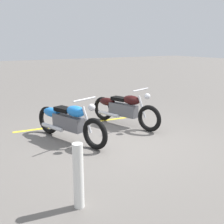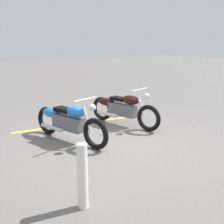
# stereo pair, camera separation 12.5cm
# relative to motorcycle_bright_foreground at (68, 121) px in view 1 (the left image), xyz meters

# --- Properties ---
(ground_plane) EXTENTS (60.00, 60.00, 0.00)m
(ground_plane) POSITION_rel_motorcycle_bright_foreground_xyz_m (0.56, 0.87, -0.46)
(ground_plane) COLOR #66605B
(motorcycle_bright_foreground) EXTENTS (2.14, 0.90, 1.04)m
(motorcycle_bright_foreground) POSITION_rel_motorcycle_bright_foreground_xyz_m (0.00, 0.00, 0.00)
(motorcycle_bright_foreground) COLOR black
(motorcycle_bright_foreground) RESTS_ON ground
(motorcycle_dark_foreground) EXTENTS (2.15, 0.88, 1.04)m
(motorcycle_dark_foreground) POSITION_rel_motorcycle_bright_foreground_xyz_m (-0.36, 1.70, 0.00)
(motorcycle_dark_foreground) COLOR black
(motorcycle_dark_foreground) RESTS_ON ground
(bollard_post) EXTENTS (0.14, 0.14, 0.91)m
(bollard_post) POSITION_rel_motorcycle_bright_foreground_xyz_m (2.51, -0.85, -0.01)
(bollard_post) COLOR white
(bollard_post) RESTS_ON ground
(parking_stripe_near) EXTENTS (0.39, 3.20, 0.01)m
(parking_stripe_near) POSITION_rel_motorcycle_bright_foreground_xyz_m (-1.07, 0.60, -0.46)
(parking_stripe_near) COLOR yellow
(parking_stripe_near) RESTS_ON ground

